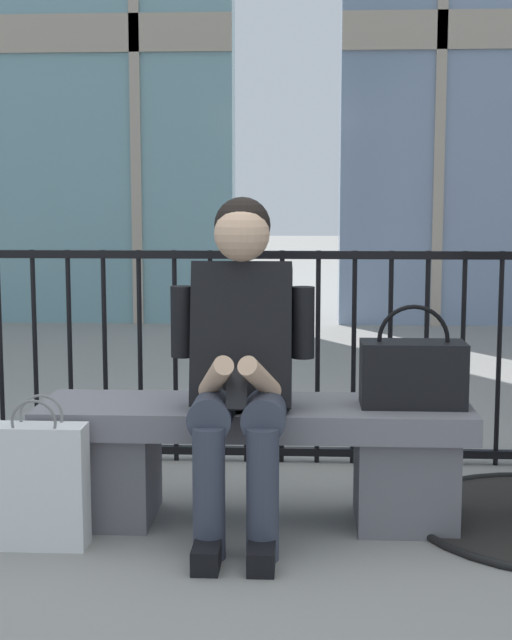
% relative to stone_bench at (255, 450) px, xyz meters
% --- Properties ---
extents(ground_plane, '(60.00, 60.00, 0.00)m').
position_rel_stone_bench_xyz_m(ground_plane, '(0.00, 0.00, -0.27)').
color(ground_plane, gray).
extents(stone_bench, '(1.60, 0.44, 0.45)m').
position_rel_stone_bench_xyz_m(stone_bench, '(0.00, 0.00, 0.00)').
color(stone_bench, slate).
rests_on(stone_bench, ground).
extents(seated_person_with_phone, '(0.52, 0.66, 1.21)m').
position_rel_stone_bench_xyz_m(seated_person_with_phone, '(-0.04, -0.13, 0.38)').
color(seated_person_with_phone, '#383D4C').
rests_on(seated_person_with_phone, ground).
extents(handbag_on_bench, '(0.38, 0.19, 0.37)m').
position_rel_stone_bench_xyz_m(handbag_on_bench, '(0.58, -0.01, 0.31)').
color(handbag_on_bench, black).
rests_on(handbag_on_bench, stone_bench).
extents(shopping_bag, '(0.33, 0.13, 0.53)m').
position_rel_stone_bench_xyz_m(shopping_bag, '(-0.73, -0.30, -0.05)').
color(shopping_bag, white).
rests_on(shopping_bag, ground).
extents(plaza_railing, '(7.36, 0.04, 0.98)m').
position_rel_stone_bench_xyz_m(plaza_railing, '(0.00, 0.79, 0.22)').
color(plaza_railing, black).
rests_on(plaza_railing, ground).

